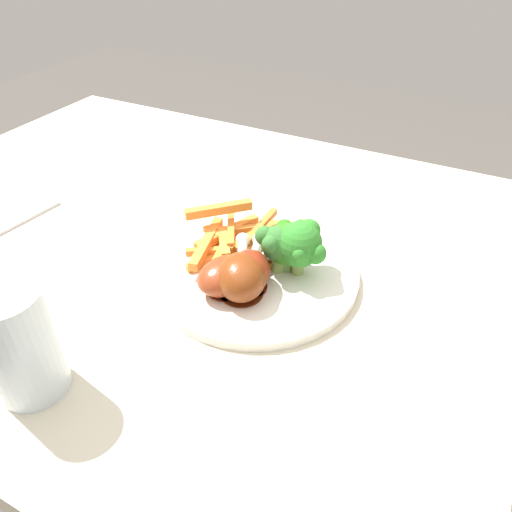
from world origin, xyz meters
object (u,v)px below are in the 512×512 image
object	(u,v)px
broccoli_floret_front	(301,243)
carrot_fries_pile	(231,240)
chicken_drumstick_far	(249,270)
fork	(4,229)
broccoli_floret_middle	(277,243)
chicken_drumstick_near	(241,275)
broccoli_floret_back	(289,243)
water_glass	(20,344)
dinner_plate	(256,272)
chicken_drumstick_extra	(229,274)
dining_table	(242,304)

from	to	relation	value
broccoli_floret_front	carrot_fries_pile	distance (m)	0.10
chicken_drumstick_far	fork	world-z (taller)	chicken_drumstick_far
broccoli_floret_middle	chicken_drumstick_near	world-z (taller)	broccoli_floret_middle
broccoli_floret_middle	broccoli_floret_back	world-z (taller)	broccoli_floret_back
broccoli_floret_back	chicken_drumstick_far	distance (m)	0.06
fork	water_glass	xyz separation A→B (m)	(0.26, -0.18, 0.06)
broccoli_floret_back	dinner_plate	bearing A→B (deg)	-150.32
carrot_fries_pile	broccoli_floret_front	bearing A→B (deg)	0.04
broccoli_floret_front	fork	world-z (taller)	broccoli_floret_front
broccoli_floret_front	broccoli_floret_back	world-z (taller)	broccoli_floret_front
dinner_plate	chicken_drumstick_near	world-z (taller)	chicken_drumstick_near
broccoli_floret_back	fork	bearing A→B (deg)	-166.89
broccoli_floret_back	chicken_drumstick_far	xyz separation A→B (m)	(-0.03, -0.05, -0.02)
dinner_plate	fork	distance (m)	0.38
broccoli_floret_back	fork	world-z (taller)	broccoli_floret_back
broccoli_floret_middle	dinner_plate	bearing A→B (deg)	-155.86
water_glass	broccoli_floret_middle	bearing A→B (deg)	62.05
dinner_plate	broccoli_floret_middle	xyz separation A→B (m)	(0.02, 0.01, 0.05)
chicken_drumstick_far	fork	size ratio (longest dim) A/B	0.60
dinner_plate	broccoli_floret_middle	world-z (taller)	broccoli_floret_middle
chicken_drumstick_near	water_glass	size ratio (longest dim) A/B	1.03
chicken_drumstick_near	chicken_drumstick_far	distance (m)	0.01
broccoli_floret_middle	chicken_drumstick_extra	xyz separation A→B (m)	(-0.04, -0.06, -0.02)
broccoli_floret_middle	water_glass	distance (m)	0.30
carrot_fries_pile	fork	bearing A→B (deg)	-163.71
dinner_plate	broccoli_floret_front	distance (m)	0.07
broccoli_floret_front	chicken_drumstick_far	world-z (taller)	broccoli_floret_front
dining_table	water_glass	xyz separation A→B (m)	(-0.07, -0.29, 0.16)
carrot_fries_pile	dining_table	bearing A→B (deg)	79.92
carrot_fries_pile	dinner_plate	bearing A→B (deg)	-22.80
chicken_drumstick_near	chicken_drumstick_extra	bearing A→B (deg)	179.75
dining_table	chicken_drumstick_extra	distance (m)	0.16
carrot_fries_pile	chicken_drumstick_extra	world-z (taller)	carrot_fries_pile
broccoli_floret_back	carrot_fries_pile	size ratio (longest dim) A/B	0.39
broccoli_floret_front	broccoli_floret_back	distance (m)	0.02
carrot_fries_pile	broccoli_floret_middle	bearing A→B (deg)	-7.53
dining_table	chicken_drumstick_far	world-z (taller)	chicken_drumstick_far
broccoli_floret_middle	water_glass	world-z (taller)	water_glass
broccoli_floret_back	chicken_drumstick_far	bearing A→B (deg)	-117.84
carrot_fries_pile	water_glass	distance (m)	0.28
fork	broccoli_floret_back	bearing A→B (deg)	-70.42
dining_table	broccoli_floret_back	distance (m)	0.17
broccoli_floret_middle	carrot_fries_pile	xyz separation A→B (m)	(-0.07, 0.01, -0.02)
dining_table	water_glass	world-z (taller)	water_glass
chicken_drumstick_near	chicken_drumstick_far	world-z (taller)	chicken_drumstick_near
broccoli_floret_middle	carrot_fries_pile	bearing A→B (deg)	172.47
chicken_drumstick_near	fork	distance (m)	0.38
chicken_drumstick_near	chicken_drumstick_extra	world-z (taller)	chicken_drumstick_near
broccoli_floret_back	water_glass	xyz separation A→B (m)	(-0.15, -0.27, 0.01)
broccoli_floret_front	chicken_drumstick_near	bearing A→B (deg)	-124.78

